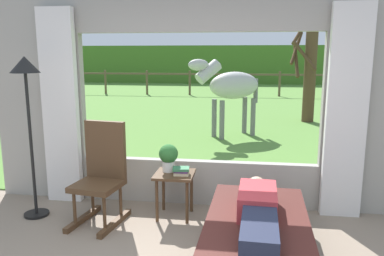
# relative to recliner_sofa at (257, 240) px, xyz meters

# --- Properties ---
(back_wall_with_window) EXTENTS (5.20, 0.12, 2.55)m
(back_wall_with_window) POSITION_rel_recliner_sofa_xyz_m (-0.71, 1.34, 1.03)
(back_wall_with_window) COLOR #9E998E
(back_wall_with_window) RESTS_ON ground_plane
(curtain_panel_left) EXTENTS (0.44, 0.10, 2.40)m
(curtain_panel_left) POSITION_rel_recliner_sofa_xyz_m (-2.40, 1.20, 0.98)
(curtain_panel_left) COLOR silver
(curtain_panel_left) RESTS_ON ground_plane
(curtain_panel_right) EXTENTS (0.44, 0.10, 2.40)m
(curtain_panel_right) POSITION_rel_recliner_sofa_xyz_m (0.98, 1.20, 0.98)
(curtain_panel_right) COLOR silver
(curtain_panel_right) RESTS_ON ground_plane
(outdoor_pasture_lawn) EXTENTS (36.00, 21.68, 0.02)m
(outdoor_pasture_lawn) POSITION_rel_recliner_sofa_xyz_m (-0.71, 12.24, -0.21)
(outdoor_pasture_lawn) COLOR #568438
(outdoor_pasture_lawn) RESTS_ON ground_plane
(distant_hill_ridge) EXTENTS (36.00, 2.00, 2.40)m
(distant_hill_ridge) POSITION_rel_recliner_sofa_xyz_m (-0.71, 22.08, 0.98)
(distant_hill_ridge) COLOR #436F25
(distant_hill_ridge) RESTS_ON ground_plane
(recliner_sofa) EXTENTS (0.96, 1.73, 0.42)m
(recliner_sofa) POSITION_rel_recliner_sofa_xyz_m (0.00, 0.00, 0.00)
(recliner_sofa) COLOR black
(recliner_sofa) RESTS_ON ground_plane
(reclining_person) EXTENTS (0.36, 1.43, 0.22)m
(reclining_person) POSITION_rel_recliner_sofa_xyz_m (-0.00, -0.05, 0.30)
(reclining_person) COLOR #B23338
(reclining_person) RESTS_ON recliner_sofa
(rocking_chair) EXTENTS (0.56, 0.74, 1.12)m
(rocking_chair) POSITION_rel_recliner_sofa_xyz_m (-1.70, 0.68, 0.33)
(rocking_chair) COLOR #4C331E
(rocking_chair) RESTS_ON ground_plane
(side_table) EXTENTS (0.44, 0.44, 0.52)m
(side_table) POSITION_rel_recliner_sofa_xyz_m (-0.91, 0.89, 0.21)
(side_table) COLOR #4C331E
(side_table) RESTS_ON ground_plane
(potted_plant) EXTENTS (0.22, 0.22, 0.32)m
(potted_plant) POSITION_rel_recliner_sofa_xyz_m (-0.99, 0.95, 0.48)
(potted_plant) COLOR silver
(potted_plant) RESTS_ON side_table
(book_stack) EXTENTS (0.20, 0.17, 0.08)m
(book_stack) POSITION_rel_recliner_sofa_xyz_m (-0.83, 0.83, 0.35)
(book_stack) COLOR beige
(book_stack) RESTS_ON side_table
(floor_lamp_left) EXTENTS (0.32, 0.32, 1.83)m
(floor_lamp_left) POSITION_rel_recliner_sofa_xyz_m (-2.52, 0.68, 1.26)
(floor_lamp_left) COLOR black
(floor_lamp_left) RESTS_ON ground_plane
(horse) EXTENTS (1.65, 1.37, 1.73)m
(horse) POSITION_rel_recliner_sofa_xyz_m (-0.47, 5.32, 0.94)
(horse) COLOR #B2B2AD
(horse) RESTS_ON outdoor_pasture_lawn
(pasture_tree) EXTENTS (0.74, 1.12, 2.87)m
(pasture_tree) POSITION_rel_recliner_sofa_xyz_m (1.51, 7.57, 1.12)
(pasture_tree) COLOR #4C3823
(pasture_tree) RESTS_ON outdoor_pasture_lawn
(pasture_fence_line) EXTENTS (16.10, 0.10, 1.10)m
(pasture_fence_line) POSITION_rel_recliner_sofa_xyz_m (-0.71, 14.07, 0.53)
(pasture_fence_line) COLOR brown
(pasture_fence_line) RESTS_ON outdoor_pasture_lawn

